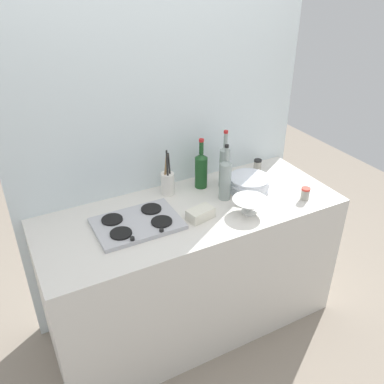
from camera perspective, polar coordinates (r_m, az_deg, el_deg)
The scene contains 13 objects.
ground_plane at distance 2.99m, azimuth 0.00°, elevation -17.17°, with size 6.00×6.00×0.00m, color gray.
counter_block at distance 2.67m, azimuth 0.00°, elevation -10.62°, with size 1.80×0.70×0.90m, color silver.
backsplash_panel at distance 2.57m, azimuth -3.97°, elevation 6.91°, with size 1.90×0.06×2.36m, color silver.
stovetop_hob at distance 2.29m, azimuth -7.63°, elevation -4.25°, with size 0.47×0.32×0.04m.
plate_stack at distance 2.60m, azimuth 7.92°, elevation 1.14°, with size 0.26×0.26×0.09m.
wine_bottle_leftmost at distance 2.59m, azimuth 4.52°, elevation 3.67°, with size 0.06×0.06×0.38m.
wine_bottle_mid_left at distance 2.45m, azimuth 4.63°, elevation 1.84°, with size 0.07×0.07×0.35m.
wine_bottle_mid_right at distance 2.58m, azimuth 1.27°, elevation 3.16°, with size 0.08×0.08×0.33m.
mixing_bowl at distance 2.38m, azimuth 8.00°, elevation -1.83°, with size 0.20×0.20×0.09m.
butter_dish at distance 2.31m, azimuth 1.28°, elevation -3.00°, with size 0.15×0.09×0.06m, color silver.
utensil_crock at distance 2.53m, azimuth -3.39°, elevation 1.37°, with size 0.08×0.08×0.30m.
condiment_jar_front at distance 2.88m, azimuth 9.07°, elevation 3.79°, with size 0.05×0.05×0.07m.
condiment_jar_rear at distance 2.58m, azimuth 15.41°, elevation -0.22°, with size 0.05×0.05×0.08m.
Camera 1 is at (-0.94, -1.79, 2.20)m, focal length 38.52 mm.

